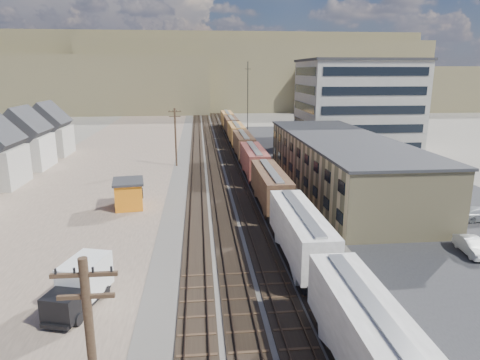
{
  "coord_description": "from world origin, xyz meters",
  "views": [
    {
      "loc": [
        -4.6,
        -31.42,
        15.94
      ],
      "look_at": [
        0.37,
        19.33,
        3.0
      ],
      "focal_mm": 32.0,
      "sensor_mm": 36.0,
      "label": 1
    }
  ],
  "objects": [
    {
      "name": "freight_train",
      "position": [
        3.8,
        39.91,
        2.79
      ],
      "size": [
        3.0,
        119.74,
        4.46
      ],
      "color": "black",
      "rests_on": "ground"
    },
    {
      "name": "utility_pole_north",
      "position": [
        -8.5,
        42.0,
        5.3
      ],
      "size": [
        2.2,
        0.32,
        10.0
      ],
      "color": "#382619",
      "rests_on": "ground"
    },
    {
      "name": "box_truck",
      "position": [
        -12.99,
        -3.66,
        1.62
      ],
      "size": [
        3.72,
        6.32,
        3.18
      ],
      "color": "silver",
      "rests_on": "ground"
    },
    {
      "name": "maintenance_shed",
      "position": [
        -13.11,
        19.02,
        1.73
      ],
      "size": [
        4.17,
        5.06,
        3.38
      ],
      "color": "orange",
      "rests_on": "ground"
    },
    {
      "name": "dirt_yard",
      "position": [
        -20.0,
        40.0,
        0.01
      ],
      "size": [
        24.0,
        180.0,
        0.03
      ],
      "primitive_type": "cube",
      "color": "brown",
      "rests_on": "ground"
    },
    {
      "name": "rail_tracks",
      "position": [
        -0.55,
        50.0,
        0.11
      ],
      "size": [
        11.4,
        200.0,
        0.24
      ],
      "color": "black",
      "rests_on": "ground"
    },
    {
      "name": "parked_car_white",
      "position": [
        19.59,
        2.02,
        0.73
      ],
      "size": [
        2.04,
        4.6,
        1.47
      ],
      "primitive_type": "imported",
      "rotation": [
        0.0,
        0.0,
        -0.11
      ],
      "color": "silver",
      "rests_on": "ground"
    },
    {
      "name": "hills_north",
      "position": [
        0.17,
        167.92,
        14.1
      ],
      "size": [
        265.0,
        80.0,
        32.0
      ],
      "color": "brown",
      "rests_on": "ground"
    },
    {
      "name": "ballast_bed",
      "position": [
        0.0,
        50.0,
        0.03
      ],
      "size": [
        18.0,
        200.0,
        0.06
      ],
      "primitive_type": "cube",
      "color": "#4C4742",
      "rests_on": "ground"
    },
    {
      "name": "radio_mast",
      "position": [
        6.0,
        60.0,
        9.12
      ],
      "size": [
        1.2,
        0.16,
        18.0
      ],
      "color": "black",
      "rests_on": "ground"
    },
    {
      "name": "warehouse",
      "position": [
        14.98,
        25.0,
        3.65
      ],
      "size": [
        12.4,
        40.4,
        7.25
      ],
      "color": "tan",
      "rests_on": "ground"
    },
    {
      "name": "parked_car_silver",
      "position": [
        25.9,
        10.36,
        0.76
      ],
      "size": [
        5.28,
        2.27,
        1.52
      ],
      "primitive_type": "imported",
      "rotation": [
        0.0,
        0.0,
        1.6
      ],
      "color": "#9FA3A6",
      "rests_on": "ground"
    },
    {
      "name": "parked_car_blue",
      "position": [
        23.32,
        54.65,
        0.73
      ],
      "size": [
        4.54,
        5.82,
        1.47
      ],
      "primitive_type": "imported",
      "rotation": [
        0.0,
        0.0,
        0.46
      ],
      "color": "navy",
      "rests_on": "ground"
    },
    {
      "name": "ground",
      "position": [
        0.0,
        0.0,
        0.0
      ],
      "size": [
        300.0,
        300.0,
        0.0
      ],
      "primitive_type": "plane",
      "color": "#6B6356",
      "rests_on": "ground"
    },
    {
      "name": "office_tower",
      "position": [
        27.95,
        54.95,
        9.26
      ],
      "size": [
        22.6,
        18.6,
        18.45
      ],
      "color": "#9E998E",
      "rests_on": "ground"
    },
    {
      "name": "parked_car_far",
      "position": [
        25.68,
        54.68,
        0.68
      ],
      "size": [
        1.8,
        4.05,
        1.36
      ],
      "primitive_type": "imported",
      "rotation": [
        0.0,
        0.0,
        0.05
      ],
      "color": "silver",
      "rests_on": "ground"
    },
    {
      "name": "asphalt_lot",
      "position": [
        22.0,
        35.0,
        0.02
      ],
      "size": [
        26.0,
        120.0,
        0.04
      ],
      "primitive_type": "cube",
      "color": "#232326",
      "rests_on": "ground"
    }
  ]
}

